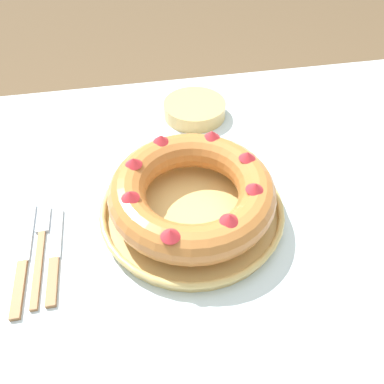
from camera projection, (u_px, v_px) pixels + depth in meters
The scene contains 8 objects.
ground_plane at pixel (201, 367), 1.25m from camera, with size 8.00×8.00×0.00m, color brown.
dining_table at pixel (206, 250), 0.76m from camera, with size 1.52×1.07×0.76m.
serving_dish at pixel (192, 209), 0.71m from camera, with size 0.35×0.35×0.03m.
bundt_cake at pixel (192, 192), 0.67m from camera, with size 0.30×0.30×0.08m.
fork at pixel (41, 245), 0.66m from camera, with size 0.02×0.22×0.01m.
serving_knife at pixel (23, 264), 0.64m from camera, with size 0.02×0.24×0.01m.
cake_knife at pixel (54, 260), 0.64m from camera, with size 0.02×0.20×0.01m.
side_bowl at pixel (195, 109), 0.93m from camera, with size 0.15×0.15×0.04m, color tan.
Camera 1 is at (-0.11, -0.43, 1.30)m, focal length 35.00 mm.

